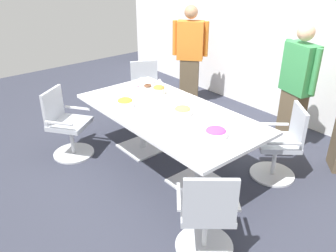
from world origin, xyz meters
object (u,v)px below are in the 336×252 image
Objects in this scene: conference_table at (168,121)px; donut_platter at (142,84)px; snack_bowl_candy_mix at (216,132)px; person_standing_0 at (190,55)px; office_chair_3 at (207,217)px; snack_bowl_pretzels at (159,90)px; person_standing_1 at (296,87)px; office_chair_2 at (67,127)px; napkin_pile at (164,124)px; snack_bowl_chips_orange at (125,103)px; office_chair_0 at (281,146)px; snack_bowl_cookies at (183,111)px; office_chair_1 at (147,94)px; plate_stack at (226,116)px.

donut_platter is (-0.96, 0.31, 0.14)m from conference_table.
person_standing_0 is at bearing 142.80° from snack_bowl_candy_mix.
snack_bowl_pretzels is (-1.87, 0.95, 0.40)m from office_chair_3.
person_standing_1 reaches higher than snack_bowl_pretzels.
napkin_pile is (1.34, 0.56, 0.38)m from office_chair_2.
donut_platter is at bearing 168.98° from snack_bowl_candy_mix.
conference_table is at bearing 134.19° from napkin_pile.
office_chair_2 is at bearing -156.06° from snack_bowl_candy_mix.
snack_bowl_chips_orange is 0.61m from snack_bowl_pretzels.
office_chair_0 is 2.72m from office_chair_2.
napkin_pile is (0.10, -0.36, -0.02)m from snack_bowl_cookies.
office_chair_1 is 1.56m from office_chair_2.
napkin_pile is at bearing -45.81° from conference_table.
office_chair_1 and office_chair_2 have the same top height.
donut_platter is at bearing 107.01° from office_chair_3.
office_chair_0 reaches higher than snack_bowl_chips_orange.
person_standing_0 reaches higher than snack_bowl_pretzels.
donut_platter is at bearing -176.08° from plate_stack.
office_chair_3 is (2.40, 0.18, 0.00)m from office_chair_2.
conference_table is 2.64× the size of office_chair_0.
snack_bowl_chips_orange is 1.28m from snack_bowl_candy_mix.
snack_bowl_chips_orange reaches higher than napkin_pile.
person_standing_0 is at bearing 115.44° from snack_bowl_chips_orange.
snack_bowl_candy_mix is at bearing 96.76° from office_chair_1.
snack_bowl_cookies is 1.12× the size of napkin_pile.
snack_bowl_cookies is at bearing 88.09° from person_standing_1.
office_chair_2 reaches higher than snack_bowl_candy_mix.
snack_bowl_chips_orange is at bearing 76.07° from person_standing_1.
office_chair_3 reaches higher than plate_stack.
office_chair_2 is at bearing 81.04° from office_chair_0.
snack_bowl_chips_orange is at bearing 67.52° from office_chair_1.
office_chair_2 is at bearing -140.74° from conference_table.
snack_bowl_cookies reaches higher than snack_bowl_candy_mix.
person_standing_1 reaches higher than napkin_pile.
office_chair_3 is (1.35, -0.68, -0.22)m from conference_table.
napkin_pile is (-0.41, -1.92, -0.10)m from person_standing_1.
snack_bowl_cookies is at bearing -136.12° from plate_stack.
conference_table is 11.25× the size of snack_bowl_cookies.
donut_platter is at bearing 175.12° from snack_bowl_pretzels.
conference_table is 1.38m from office_chair_2.
office_chair_2 is at bearing -141.58° from plate_stack.
plate_stack is at bearing 7.44° from snack_bowl_pretzels.
napkin_pile is (-0.52, -0.27, -0.02)m from snack_bowl_candy_mix.
snack_bowl_pretzels is at bearing 119.01° from office_chair_2.
snack_bowl_candy_mix is 1.37m from snack_bowl_pretzels.
office_chair_3 is 5.22× the size of snack_bowl_pretzels.
snack_bowl_cookies is 1.18m from donut_platter.
person_standing_1 reaches higher than snack_bowl_candy_mix.
office_chair_1 is 0.53× the size of person_standing_0.
office_chair_3 is at bearing 121.92° from person_standing_1.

